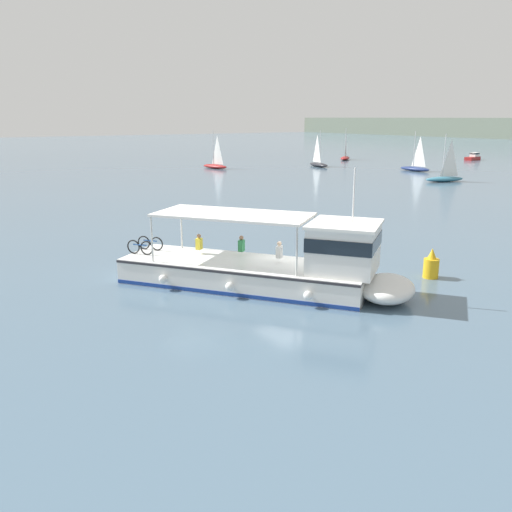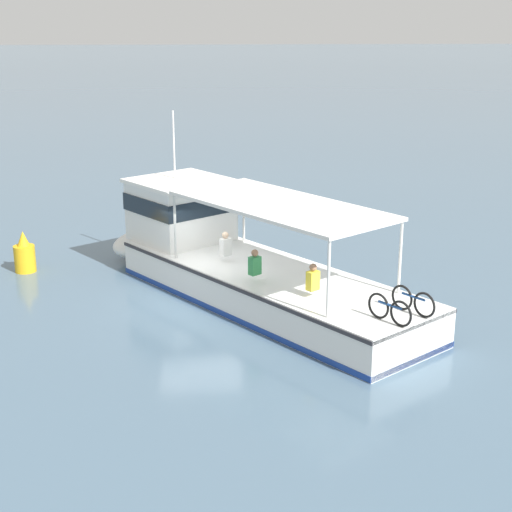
{
  "view_description": "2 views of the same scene",
  "coord_description": "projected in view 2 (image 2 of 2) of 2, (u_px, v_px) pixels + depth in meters",
  "views": [
    {
      "loc": [
        18.6,
        -13.81,
        7.21
      ],
      "look_at": [
        -0.19,
        -1.7,
        1.4
      ],
      "focal_mm": 37.54,
      "sensor_mm": 36.0,
      "label": 1
    },
    {
      "loc": [
        -22.28,
        -0.37,
        8.31
      ],
      "look_at": [
        -0.19,
        -1.7,
        1.4
      ],
      "focal_mm": 54.79,
      "sensor_mm": 36.0,
      "label": 2
    }
  ],
  "objects": [
    {
      "name": "ground_plane",
      "position": [
        200.0,
        299.0,
        23.68
      ],
      "size": [
        400.0,
        400.0,
        0.0
      ],
      "primitive_type": "plane",
      "color": "slate"
    },
    {
      "name": "ferry_main",
      "position": [
        235.0,
        260.0,
        24.03
      ],
      "size": [
        11.99,
        10.15,
        5.32
      ],
      "color": "white",
      "rests_on": "ground"
    },
    {
      "name": "channel_buoy",
      "position": [
        25.0,
        255.0,
        26.05
      ],
      "size": [
        0.7,
        0.7,
        1.4
      ],
      "color": "gold",
      "rests_on": "ground"
    }
  ]
}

